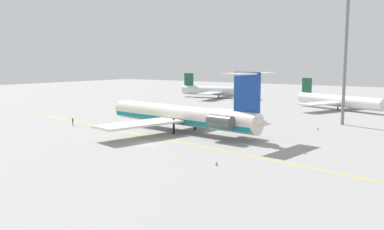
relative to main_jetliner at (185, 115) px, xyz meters
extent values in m
plane|color=gray|center=(1.24, -13.13, -3.26)|extent=(376.01, 376.01, 0.00)
cylinder|color=silver|center=(-1.15, 0.13, -0.05)|extent=(36.30, 7.81, 3.85)
cone|color=silver|center=(-19.08, 2.12, -0.05)|extent=(4.39, 4.12, 3.70)
cone|color=silver|center=(16.79, -1.86, 0.30)|extent=(5.94, 3.87, 3.27)
cube|color=teal|center=(-1.15, 0.13, -0.92)|extent=(35.51, 7.79, 0.85)
cube|color=silver|center=(-3.04, -9.67, -0.72)|extent=(9.30, 16.96, 0.38)
cube|color=silver|center=(-0.85, 10.10, -0.72)|extent=(6.11, 16.08, 0.38)
cylinder|color=#515156|center=(10.87, -4.32, 0.24)|extent=(5.03, 2.75, 2.23)
cube|color=silver|center=(10.94, -3.66, 0.24)|extent=(3.01, 1.54, 0.46)
cylinder|color=#515156|center=(11.55, 1.83, 0.24)|extent=(5.03, 2.75, 2.23)
cube|color=silver|center=(11.48, 1.17, 0.24)|extent=(3.01, 1.54, 0.46)
cube|color=#19429E|center=(14.40, -1.60, 5.28)|extent=(5.22, 0.96, 6.82)
cube|color=silver|center=(14.46, -4.71, 8.42)|extent=(4.21, 5.98, 0.27)
cube|color=silver|center=(15.14, 1.43, 8.42)|extent=(4.21, 5.98, 0.27)
cylinder|color=black|center=(-12.11, 1.34, -1.80)|extent=(0.42, 0.42, 2.92)
cylinder|color=black|center=(-0.29, -3.07, -1.80)|extent=(0.42, 0.42, 2.92)
cylinder|color=black|center=(0.39, 3.06, -1.80)|extent=(0.42, 0.42, 2.92)
cylinder|color=silver|center=(-34.80, 68.90, -0.54)|extent=(29.53, 8.91, 3.51)
cone|color=silver|center=(-20.36, 71.63, -0.54)|extent=(3.45, 3.81, 3.34)
cube|color=silver|center=(-36.37, 77.22, -0.89)|extent=(7.52, 14.13, 0.42)
cube|color=silver|center=(-33.23, 60.58, -0.89)|extent=(7.52, 14.13, 0.42)
cube|color=#195133|center=(-47.04, 66.58, 3.61)|extent=(3.83, 1.06, 4.79)
cylinder|color=black|center=(-34.80, 68.90, -2.08)|extent=(0.42, 0.42, 2.36)
cylinder|color=white|center=(13.78, 55.46, -0.70)|extent=(26.93, 13.46, 3.31)
cone|color=white|center=(26.63, 50.27, -0.70)|extent=(3.69, 3.93, 3.15)
cube|color=white|center=(16.77, 62.86, -1.03)|extent=(9.21, 13.54, 0.40)
cube|color=white|center=(10.79, 48.06, -1.03)|extent=(9.21, 13.54, 0.40)
cube|color=#195133|center=(2.89, 59.86, 3.22)|extent=(3.48, 1.66, 4.52)
cylinder|color=black|center=(13.78, 55.46, -2.14)|extent=(0.40, 0.40, 2.23)
cylinder|color=black|center=(-20.66, 21.62, -2.84)|extent=(0.10, 0.10, 0.83)
cylinder|color=black|center=(-20.52, 21.65, -2.84)|extent=(0.10, 0.10, 0.83)
cylinder|color=orange|center=(-20.59, 21.64, -2.09)|extent=(0.28, 0.28, 0.66)
sphere|color=#8C6647|center=(-20.59, 21.64, -1.63)|extent=(0.26, 0.26, 0.26)
cylinder|color=orange|center=(-20.77, 21.60, -2.06)|extent=(0.08, 0.08, 0.56)
cylinder|color=orange|center=(-20.41, 21.68, -2.06)|extent=(0.08, 0.08, 0.56)
cylinder|color=black|center=(-24.13, -7.80, -2.85)|extent=(0.10, 0.10, 0.81)
cylinder|color=black|center=(-24.21, -7.68, -2.85)|extent=(0.10, 0.10, 0.81)
cylinder|color=#262628|center=(-24.17, -7.74, -2.13)|extent=(0.27, 0.27, 0.64)
sphere|color=#8C6647|center=(-24.17, -7.74, -1.68)|extent=(0.25, 0.25, 0.25)
cylinder|color=#262628|center=(-24.07, -7.89, -2.10)|extent=(0.07, 0.07, 0.54)
cylinder|color=#262628|center=(-24.27, -7.59, -2.10)|extent=(0.07, 0.07, 0.54)
cone|color=#EA590F|center=(20.59, 17.43, -2.98)|extent=(0.40, 0.40, 0.55)
cone|color=#EA590F|center=(19.00, -18.57, -2.98)|extent=(0.40, 0.40, 0.55)
cube|color=gold|center=(-1.15, -7.89, -3.26)|extent=(95.14, 15.34, 0.01)
cylinder|color=slate|center=(22.66, 27.45, 11.73)|extent=(0.70, 0.70, 29.98)
camera|label=1|loc=(46.83, -63.39, 10.35)|focal=38.10mm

